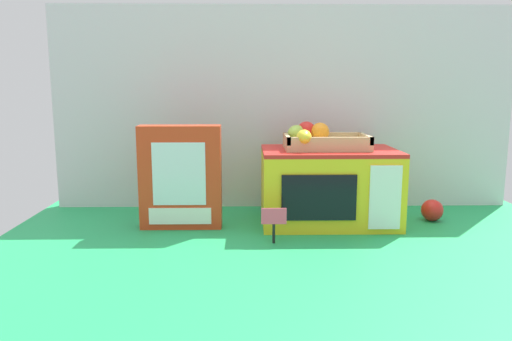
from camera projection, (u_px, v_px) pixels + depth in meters
The scene contains 7 objects.
ground_plane at pixel (289, 226), 1.53m from camera, with size 1.70×1.70×0.00m, color #219E54.
display_back_panel at pixel (284, 108), 1.74m from camera, with size 1.61×0.03×0.71m, color silver.
toy_microwave at pixel (329, 186), 1.55m from camera, with size 0.42×0.27×0.24m.
food_groups_crate at pixel (318, 139), 1.54m from camera, with size 0.26×0.19×0.08m.
cookie_set_box at pixel (181, 177), 1.50m from camera, with size 0.25×0.07×0.31m.
price_sign at pixel (274, 220), 1.36m from camera, with size 0.07×0.01×0.10m.
loose_toy_apple at pixel (432, 210), 1.59m from camera, with size 0.07×0.07×0.07m, color red.
Camera 1 is at (-0.13, -1.48, 0.43)m, focal length 34.51 mm.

